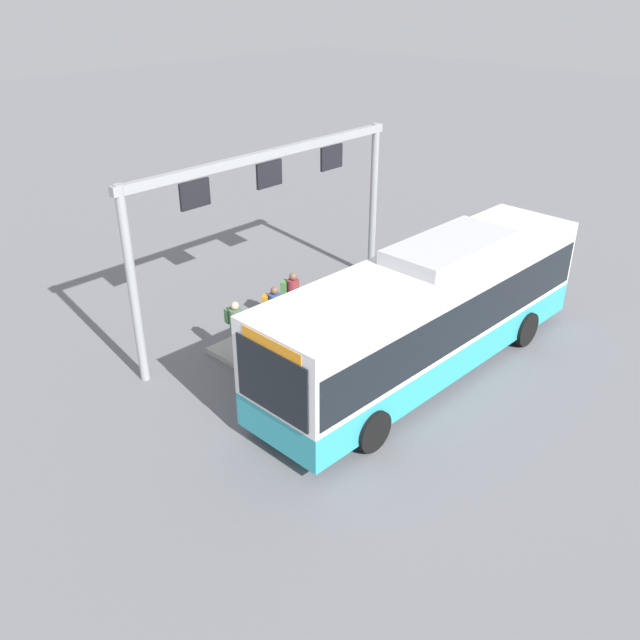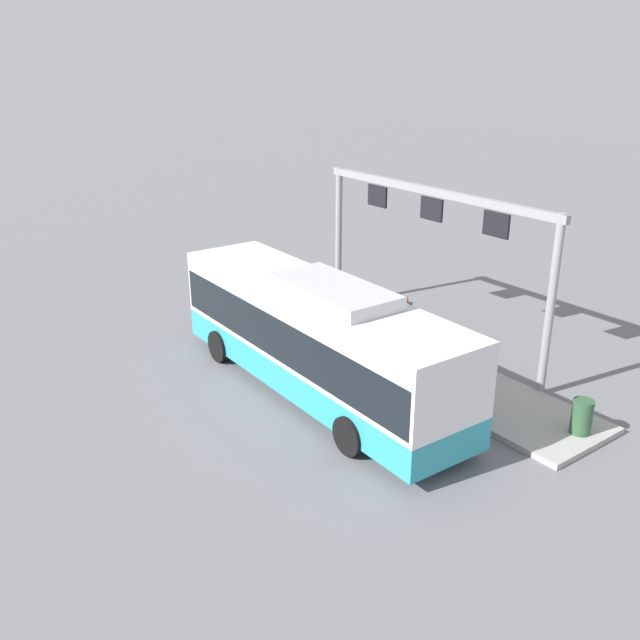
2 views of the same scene
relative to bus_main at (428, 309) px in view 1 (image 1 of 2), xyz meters
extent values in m
plane|color=slate|center=(0.01, 0.00, -1.81)|extent=(120.00, 120.00, 0.00)
cube|color=#9E9E99|center=(-1.55, -3.51, -1.73)|extent=(10.00, 2.80, 0.16)
cube|color=teal|center=(0.01, 0.00, -1.04)|extent=(10.67, 2.74, 0.85)
cube|color=white|center=(0.01, 0.00, 0.34)|extent=(10.67, 2.74, 1.90)
cube|color=black|center=(0.01, 0.00, 0.14)|extent=(10.46, 2.78, 1.20)
cube|color=black|center=(5.33, -0.12, 0.24)|extent=(0.09, 2.13, 1.50)
cube|color=#B7B7BC|center=(-0.79, 0.02, 1.47)|extent=(3.75, 1.83, 0.36)
cube|color=orange|center=(5.26, -0.12, 1.09)|extent=(0.16, 1.75, 0.28)
cylinder|color=black|center=(3.54, 1.12, -1.31)|extent=(1.01, 0.32, 1.00)
cylinder|color=black|center=(3.49, -1.28, -1.31)|extent=(1.01, 0.32, 1.00)
cylinder|color=black|center=(-3.07, 1.27, -1.31)|extent=(1.01, 0.32, 1.00)
cylinder|color=black|center=(-3.13, -1.13, -1.31)|extent=(1.01, 0.32, 1.00)
cylinder|color=gray|center=(3.15, -3.87, -1.23)|extent=(0.31, 0.31, 0.85)
cylinder|color=#476B4C|center=(3.15, -3.87, -0.50)|extent=(0.38, 0.38, 0.60)
sphere|color=tan|center=(3.15, -3.87, -0.09)|extent=(0.22, 0.22, 0.22)
cube|color=#4C8447|center=(3.12, -4.13, -0.47)|extent=(0.30, 0.21, 0.40)
cylinder|color=slate|center=(1.80, -3.80, -1.23)|extent=(0.38, 0.38, 0.85)
cylinder|color=#334C8C|center=(1.80, -3.80, -0.50)|extent=(0.47, 0.47, 0.60)
sphere|color=brown|center=(1.80, -3.80, -0.09)|extent=(0.22, 0.22, 0.22)
cube|color=#BF7F1E|center=(1.93, -4.03, -0.47)|extent=(0.33, 0.30, 0.40)
cylinder|color=slate|center=(3.58, -2.91, -1.39)|extent=(0.29, 0.29, 0.85)
cylinder|color=#334C8C|center=(3.58, -2.91, -0.66)|extent=(0.35, 0.35, 0.60)
sphere|color=#9E755B|center=(3.58, -2.91, -0.25)|extent=(0.22, 0.22, 0.22)
cube|color=maroon|center=(3.57, -3.17, -0.63)|extent=(0.29, 0.19, 0.40)
cylinder|color=gray|center=(0.79, -4.10, -1.23)|extent=(0.37, 0.37, 0.85)
cylinder|color=maroon|center=(0.79, -4.10, -0.50)|extent=(0.45, 0.45, 0.60)
sphere|color=brown|center=(0.79, -4.10, -0.09)|extent=(0.22, 0.22, 0.22)
cube|color=#4C8447|center=(0.90, -4.34, -0.47)|extent=(0.33, 0.28, 0.40)
cylinder|color=gray|center=(-3.88, -5.01, 0.79)|extent=(0.24, 0.24, 5.20)
cylinder|color=gray|center=(5.36, -5.01, 0.79)|extent=(0.24, 0.24, 5.20)
cube|color=gray|center=(0.74, -5.01, 3.24)|extent=(9.64, 0.20, 0.24)
cube|color=black|center=(-1.80, -5.01, 2.69)|extent=(0.90, 0.08, 0.70)
cube|color=black|center=(0.74, -5.01, 2.69)|extent=(0.90, 0.08, 0.70)
cube|color=black|center=(3.28, -5.01, 2.69)|extent=(0.90, 0.08, 0.70)
cylinder|color=#2D5133|center=(-5.97, -3.81, -1.20)|extent=(0.52, 0.52, 0.90)
camera|label=1|loc=(13.02, 8.49, 7.70)|focal=37.68mm
camera|label=2|loc=(-14.31, 10.57, 7.35)|focal=39.25mm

